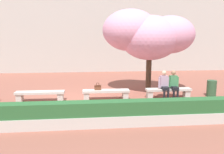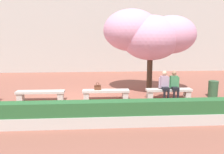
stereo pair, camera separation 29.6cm
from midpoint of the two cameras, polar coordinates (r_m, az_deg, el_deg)
ground_plane at (r=10.01m, az=-10.79°, el=-6.02°), size 100.00×100.00×0.00m
building_facade at (r=20.30m, az=-8.57°, el=15.52°), size 28.00×4.00×9.51m
stone_bench_near_west at (r=10.16m, az=-19.05°, el=-4.33°), size 2.11×0.44×0.45m
stone_bench_center at (r=9.90m, az=-2.42°, el=-4.16°), size 2.11×0.44×0.45m
stone_bench_near_east at (r=10.47m, az=13.70°, el=-3.66°), size 2.11×0.44×0.45m
person_seated_left at (r=10.26m, az=12.70°, el=-1.68°), size 0.51×0.68×1.29m
person_seated_right at (r=10.41m, az=15.05°, el=-1.61°), size 0.51×0.69×1.29m
handbag at (r=9.84m, az=-4.61°, el=-2.67°), size 0.30×0.15×0.34m
cherry_tree_main at (r=11.29m, az=8.29°, el=10.90°), size 4.55×3.27×4.20m
planter_hedge_foreground at (r=7.01m, az=-13.06°, el=-9.73°), size 14.73×0.50×0.80m
trash_bin at (r=11.40m, az=23.88°, el=-2.74°), size 0.44×0.44×0.78m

